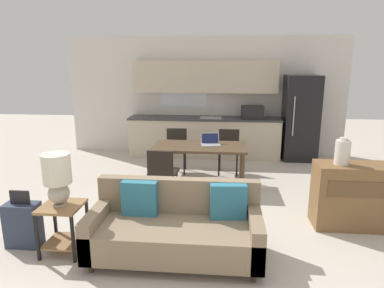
{
  "coord_description": "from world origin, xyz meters",
  "views": [
    {
      "loc": [
        0.43,
        -3.36,
        2.12
      ],
      "look_at": [
        -0.02,
        1.5,
        0.95
      ],
      "focal_mm": 32.0,
      "sensor_mm": 36.0,
      "label": 1
    }
  ],
  "objects_px": {
    "refrigerator": "(300,118)",
    "vase": "(342,152)",
    "suitcase": "(23,224)",
    "dining_chair_far_right": "(229,148)",
    "table_lamp": "(57,176)",
    "couch": "(176,228)",
    "dining_chair_far_left": "(176,147)",
    "dining_chair_near_left": "(163,171)",
    "laptop": "(210,142)",
    "credenza": "(351,196)",
    "side_table": "(63,221)",
    "dining_table": "(199,149)"
  },
  "relations": [
    {
      "from": "refrigerator",
      "to": "credenza",
      "type": "bearing_deg",
      "value": -89.92
    },
    {
      "from": "vase",
      "to": "table_lamp",
      "type": "bearing_deg",
      "value": -164.15
    },
    {
      "from": "refrigerator",
      "to": "vase",
      "type": "height_order",
      "value": "refrigerator"
    },
    {
      "from": "table_lamp",
      "to": "suitcase",
      "type": "height_order",
      "value": "table_lamp"
    },
    {
      "from": "table_lamp",
      "to": "credenza",
      "type": "xyz_separation_m",
      "value": [
        3.48,
        0.95,
        -0.48
      ]
    },
    {
      "from": "refrigerator",
      "to": "dining_chair_far_left",
      "type": "relative_size",
      "value": 2.2
    },
    {
      "from": "dining_table",
      "to": "laptop",
      "type": "xyz_separation_m",
      "value": [
        0.18,
        0.08,
        0.11
      ]
    },
    {
      "from": "couch",
      "to": "dining_chair_far_right",
      "type": "relative_size",
      "value": 2.21
    },
    {
      "from": "credenza",
      "to": "dining_chair_far_left",
      "type": "height_order",
      "value": "credenza"
    },
    {
      "from": "table_lamp",
      "to": "dining_chair_far_right",
      "type": "height_order",
      "value": "table_lamp"
    },
    {
      "from": "refrigerator",
      "to": "vase",
      "type": "relative_size",
      "value": 5.29
    },
    {
      "from": "suitcase",
      "to": "dining_chair_far_right",
      "type": "bearing_deg",
      "value": 51.02
    },
    {
      "from": "couch",
      "to": "vase",
      "type": "xyz_separation_m",
      "value": [
        2.01,
        0.9,
        0.68
      ]
    },
    {
      "from": "side_table",
      "to": "dining_chair_near_left",
      "type": "bearing_deg",
      "value": 60.98
    },
    {
      "from": "dining_table",
      "to": "laptop",
      "type": "bearing_deg",
      "value": 24.32
    },
    {
      "from": "dining_table",
      "to": "side_table",
      "type": "bearing_deg",
      "value": -121.0
    },
    {
      "from": "refrigerator",
      "to": "vase",
      "type": "xyz_separation_m",
      "value": [
        -0.17,
        -3.26,
        0.09
      ]
    },
    {
      "from": "laptop",
      "to": "suitcase",
      "type": "distance_m",
      "value": 3.15
    },
    {
      "from": "dining_chair_far_right",
      "to": "couch",
      "type": "bearing_deg",
      "value": -99.2
    },
    {
      "from": "suitcase",
      "to": "dining_chair_near_left",
      "type": "bearing_deg",
      "value": 46.41
    },
    {
      "from": "credenza",
      "to": "refrigerator",
      "type": "bearing_deg",
      "value": 90.08
    },
    {
      "from": "refrigerator",
      "to": "suitcase",
      "type": "relative_size",
      "value": 2.68
    },
    {
      "from": "dining_chair_near_left",
      "to": "dining_chair_far_left",
      "type": "height_order",
      "value": "same"
    },
    {
      "from": "dining_table",
      "to": "dining_chair_far_right",
      "type": "height_order",
      "value": "dining_chair_far_right"
    },
    {
      "from": "dining_table",
      "to": "dining_chair_far_left",
      "type": "xyz_separation_m",
      "value": [
        -0.51,
        0.78,
        -0.17
      ]
    },
    {
      "from": "side_table",
      "to": "dining_chair_far_left",
      "type": "xyz_separation_m",
      "value": [
        0.87,
        3.07,
        0.11
      ]
    },
    {
      "from": "refrigerator",
      "to": "dining_table",
      "type": "height_order",
      "value": "refrigerator"
    },
    {
      "from": "dining_table",
      "to": "couch",
      "type": "xyz_separation_m",
      "value": [
        -0.1,
        -2.25,
        -0.33
      ]
    },
    {
      "from": "credenza",
      "to": "suitcase",
      "type": "height_order",
      "value": "credenza"
    },
    {
      "from": "dining_chair_far_right",
      "to": "credenza",
      "type": "bearing_deg",
      "value": -51.37
    },
    {
      "from": "side_table",
      "to": "vase",
      "type": "distance_m",
      "value": 3.48
    },
    {
      "from": "side_table",
      "to": "laptop",
      "type": "height_order",
      "value": "laptop"
    },
    {
      "from": "dining_table",
      "to": "vase",
      "type": "distance_m",
      "value": 2.36
    },
    {
      "from": "refrigerator",
      "to": "dining_chair_near_left",
      "type": "relative_size",
      "value": 2.2
    },
    {
      "from": "dining_chair_near_left",
      "to": "laptop",
      "type": "relative_size",
      "value": 2.33
    },
    {
      "from": "dining_chair_near_left",
      "to": "refrigerator",
      "type": "bearing_deg",
      "value": -129.56
    },
    {
      "from": "table_lamp",
      "to": "suitcase",
      "type": "xyz_separation_m",
      "value": [
        -0.52,
        0.08,
        -0.64
      ]
    },
    {
      "from": "couch",
      "to": "dining_chair_far_left",
      "type": "relative_size",
      "value": 2.21
    },
    {
      "from": "couch",
      "to": "dining_chair_far_left",
      "type": "bearing_deg",
      "value": 97.83
    },
    {
      "from": "laptop",
      "to": "dining_chair_far_right",
      "type": "bearing_deg",
      "value": 54.59
    },
    {
      "from": "vase",
      "to": "dining_chair_far_left",
      "type": "relative_size",
      "value": 0.42
    },
    {
      "from": "laptop",
      "to": "dining_table",
      "type": "bearing_deg",
      "value": -166.26
    },
    {
      "from": "dining_table",
      "to": "couch",
      "type": "bearing_deg",
      "value": -92.45
    },
    {
      "from": "laptop",
      "to": "couch",
      "type": "bearing_deg",
      "value": -107.46
    },
    {
      "from": "dining_chair_far_right",
      "to": "dining_table",
      "type": "bearing_deg",
      "value": -120.8
    },
    {
      "from": "table_lamp",
      "to": "dining_chair_far_left",
      "type": "bearing_deg",
      "value": 73.89
    },
    {
      "from": "couch",
      "to": "laptop",
      "type": "height_order",
      "value": "laptop"
    },
    {
      "from": "vase",
      "to": "side_table",
      "type": "bearing_deg",
      "value": -163.91
    },
    {
      "from": "credenza",
      "to": "dining_chair_far_right",
      "type": "distance_m",
      "value": 2.64
    },
    {
      "from": "table_lamp",
      "to": "suitcase",
      "type": "bearing_deg",
      "value": 171.46
    }
  ]
}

